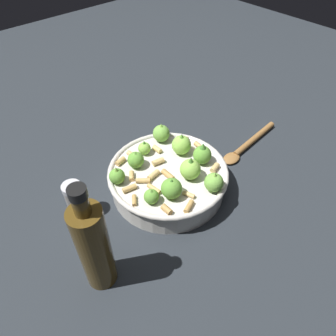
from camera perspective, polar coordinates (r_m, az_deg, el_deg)
name	(u,v)px	position (r m, az deg, el deg)	size (l,w,h in m)	color
ground_plane	(168,188)	(0.74, 0.00, -3.59)	(2.40, 2.40, 0.00)	#23282D
cooking_pan	(169,176)	(0.71, 0.12, -1.48)	(0.27, 0.27, 0.11)	beige
pepper_shaker	(75,199)	(0.69, -16.47, -5.44)	(0.04, 0.04, 0.09)	gray
olive_oil_bottle	(94,246)	(0.54, -13.27, -13.62)	(0.05, 0.05, 0.24)	#4C3814
wooden_spoon	(247,145)	(0.86, 14.12, 4.08)	(0.22, 0.04, 0.02)	olive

